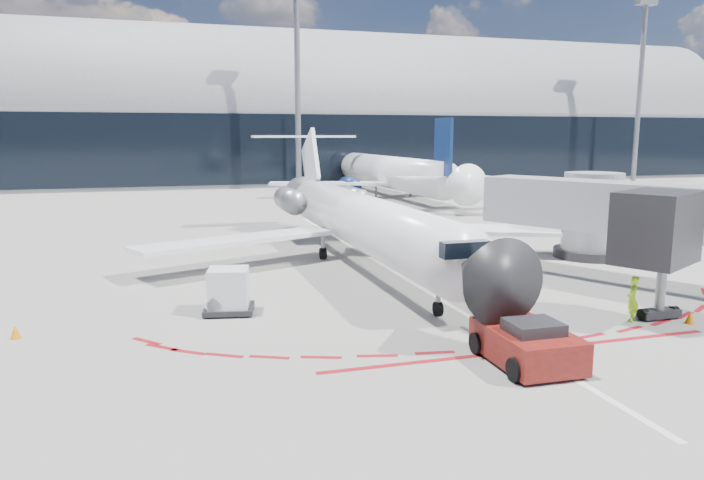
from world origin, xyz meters
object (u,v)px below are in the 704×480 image
object	(u,v)px
regional_jet	(357,218)
uld_container	(229,291)
pushback_tug	(527,344)
ramp_worker	(632,299)

from	to	relation	value
regional_jet	uld_container	distance (m)	11.18
regional_jet	pushback_tug	distance (m)	16.26
ramp_worker	uld_container	bearing A→B (deg)	-61.99
pushback_tug	ramp_worker	distance (m)	6.76
regional_jet	pushback_tug	xyz separation A→B (m)	(0.47, -16.15, -1.82)
pushback_tug	uld_container	world-z (taller)	uld_container
ramp_worker	pushback_tug	bearing A→B (deg)	-17.32
regional_jet	uld_container	size ratio (longest dim) A/B	13.56
pushback_tug	ramp_worker	world-z (taller)	ramp_worker
ramp_worker	uld_container	world-z (taller)	uld_container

